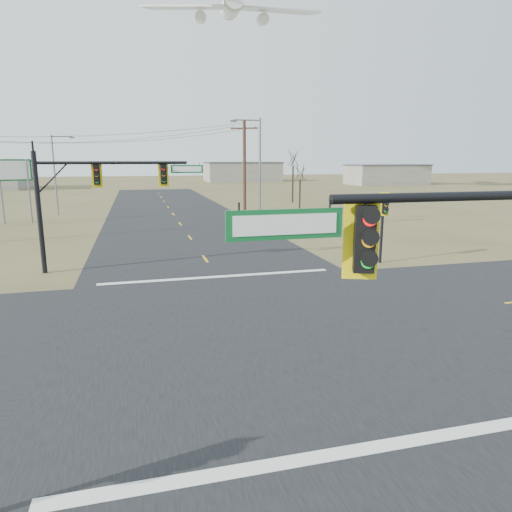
# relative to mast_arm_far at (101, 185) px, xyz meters

# --- Properties ---
(ground) EXTENTS (320.00, 320.00, 0.00)m
(ground) POSITION_rel_mast_arm_far_xyz_m (5.71, -10.80, -4.66)
(ground) COLOR brown
(ground) RESTS_ON ground
(road_ew) EXTENTS (160.00, 14.00, 0.02)m
(road_ew) POSITION_rel_mast_arm_far_xyz_m (5.71, -10.80, -4.65)
(road_ew) COLOR black
(road_ew) RESTS_ON ground
(road_ns) EXTENTS (14.00, 160.00, 0.02)m
(road_ns) POSITION_rel_mast_arm_far_xyz_m (5.71, -10.80, -4.65)
(road_ns) COLOR black
(road_ns) RESTS_ON ground
(stop_bar_near) EXTENTS (12.00, 0.40, 0.01)m
(stop_bar_near) POSITION_rel_mast_arm_far_xyz_m (5.71, -18.30, -4.63)
(stop_bar_near) COLOR silver
(stop_bar_near) RESTS_ON road_ns
(stop_bar_far) EXTENTS (12.00, 0.40, 0.01)m
(stop_bar_far) POSITION_rel_mast_arm_far_xyz_m (5.71, -3.30, -4.63)
(stop_bar_far) COLOR silver
(stop_bar_far) RESTS_ON road_ns
(mast_arm_far) EXTENTS (8.83, 0.46, 6.42)m
(mast_arm_far) POSITION_rel_mast_arm_far_xyz_m (0.00, 0.00, 0.00)
(mast_arm_far) COLOR black
(mast_arm_far) RESTS_ON ground
(pedestal_signal_ne) EXTENTS (0.67, 0.57, 4.17)m
(pedestal_signal_ne) POSITION_rel_mast_arm_far_xyz_m (15.60, -2.50, -1.59)
(pedestal_signal_ne) COLOR black
(pedestal_signal_ne) RESTS_ON ground
(utility_pole_near) EXTENTS (2.05, 1.03, 9.00)m
(utility_pole_near) POSITION_rel_mast_arm_far_xyz_m (10.38, 10.39, 0.03)
(utility_pole_near) COLOR #472B1E
(utility_pole_near) RESTS_ON ground
(highway_sign) EXTENTS (3.14, 0.81, 6.02)m
(highway_sign) POSITION_rel_mast_arm_far_xyz_m (-9.17, 21.57, -0.40)
(highway_sign) COLOR slate
(highway_sign) RESTS_ON ground
(streetlight_a) EXTENTS (2.61, 0.26, 9.38)m
(streetlight_a) POSITION_rel_mast_arm_far_xyz_m (11.95, 12.19, 0.60)
(streetlight_a) COLOR slate
(streetlight_a) RESTS_ON ground
(streetlight_c) EXTENTS (2.41, 0.36, 8.59)m
(streetlight_c) POSITION_rel_mast_arm_far_xyz_m (-6.42, 28.17, 0.16)
(streetlight_c) COLOR slate
(streetlight_c) RESTS_ON ground
(bare_tree_c) EXTENTS (3.02, 3.02, 5.84)m
(bare_tree_c) POSITION_rel_mast_arm_far_xyz_m (20.31, 24.40, -0.08)
(bare_tree_c) COLOR black
(bare_tree_c) RESTS_ON ground
(bare_tree_d) EXTENTS (3.72, 3.72, 7.69)m
(bare_tree_d) POSITION_rel_mast_arm_far_xyz_m (23.29, 35.48, 1.54)
(bare_tree_d) COLOR black
(bare_tree_d) RESTS_ON ground
(warehouse_mid) EXTENTS (20.00, 12.00, 5.00)m
(warehouse_mid) POSITION_rel_mast_arm_far_xyz_m (30.71, 99.20, -2.16)
(warehouse_mid) COLOR gray
(warehouse_mid) RESTS_ON ground
(warehouse_right) EXTENTS (18.00, 10.00, 4.50)m
(warehouse_right) POSITION_rel_mast_arm_far_xyz_m (60.71, 74.20, -2.41)
(warehouse_right) COLOR gray
(warehouse_right) RESTS_ON ground
(jet_airliner) EXTENTS (22.21, 23.15, 12.67)m
(jet_airliner) POSITION_rel_mast_arm_far_xyz_m (19.40, 57.45, 27.09)
(jet_airliner) COLOR white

